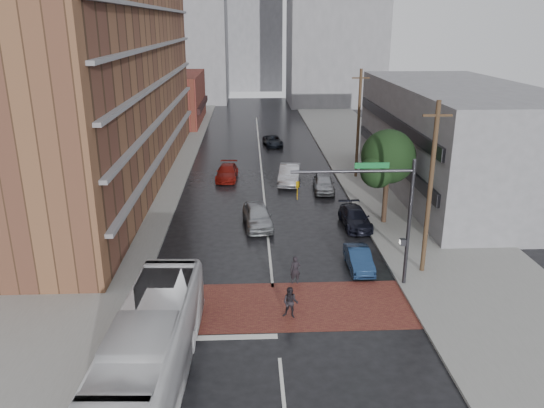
{
  "coord_description": "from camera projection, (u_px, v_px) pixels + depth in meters",
  "views": [
    {
      "loc": [
        -1.2,
        -23.6,
        13.85
      ],
      "look_at": [
        0.14,
        6.53,
        3.5
      ],
      "focal_mm": 35.0,
      "sensor_mm": 36.0,
      "label": 1
    }
  ],
  "objects": [
    {
      "name": "car_travel_c",
      "position": [
        227.0,
        172.0,
        49.21
      ],
      "size": [
        2.13,
        4.7,
        1.34
      ],
      "primitive_type": "imported",
      "rotation": [
        0.0,
        0.0,
        -0.06
      ],
      "color": "maroon",
      "rests_on": "ground"
    },
    {
      "name": "pedestrian_a",
      "position": [
        295.0,
        270.0,
        29.47
      ],
      "size": [
        0.59,
        0.39,
        1.61
      ],
      "primitive_type": "imported",
      "rotation": [
        0.0,
        0.0,
        0.0
      ],
      "color": "black",
      "rests_on": "ground"
    },
    {
      "name": "transit_bus",
      "position": [
        150.0,
        350.0,
        20.82
      ],
      "size": [
        3.28,
        11.9,
        3.29
      ],
      "primitive_type": "imported",
      "rotation": [
        0.0,
        0.0,
        -0.04
      ],
      "color": "silver",
      "rests_on": "ground"
    },
    {
      "name": "utility_pole_near",
      "position": [
        430.0,
        189.0,
        29.33
      ],
      "size": [
        1.6,
        0.26,
        10.0
      ],
      "color": "#473321",
      "rests_on": "ground"
    },
    {
      "name": "pedestrian_b",
      "position": [
        290.0,
        303.0,
        26.02
      ],
      "size": [
        0.94,
        0.82,
        1.63
      ],
      "primitive_type": "imported",
      "rotation": [
        0.0,
        0.0,
        -0.3
      ],
      "color": "black",
      "rests_on": "ground"
    },
    {
      "name": "apartment_block",
      "position": [
        95.0,
        21.0,
        44.39
      ],
      "size": [
        10.0,
        44.0,
        28.0
      ],
      "primitive_type": "cube",
      "color": "brown",
      "rests_on": "ground"
    },
    {
      "name": "car_travel_a",
      "position": [
        257.0,
        216.0,
        37.68
      ],
      "size": [
        2.39,
        4.93,
        1.62
      ],
      "primitive_type": "imported",
      "rotation": [
        0.0,
        0.0,
        0.1
      ],
      "color": "#9DA0A4",
      "rests_on": "ground"
    },
    {
      "name": "sidewalk_west",
      "position": [
        140.0,
        177.0,
        49.96
      ],
      "size": [
        9.0,
        90.0,
        0.15
      ],
      "primitive_type": "cube",
      "color": "gray",
      "rests_on": "ground"
    },
    {
      "name": "car_parked_mid",
      "position": [
        355.0,
        218.0,
        37.82
      ],
      "size": [
        2.0,
        4.59,
        1.31
      ],
      "primitive_type": "imported",
      "rotation": [
        0.0,
        0.0,
        0.03
      ],
      "color": "black",
      "rests_on": "ground"
    },
    {
      "name": "building_east",
      "position": [
        457.0,
        139.0,
        44.98
      ],
      "size": [
        11.0,
        26.0,
        9.0
      ],
      "primitive_type": "cube",
      "color": "gray",
      "rests_on": "ground"
    },
    {
      "name": "crosswalk",
      "position": [
        275.0,
        306.0,
        27.31
      ],
      "size": [
        14.0,
        5.0,
        0.02
      ],
      "primitive_type": "cube",
      "color": "brown",
      "rests_on": "ground"
    },
    {
      "name": "ground",
      "position": [
        275.0,
        311.0,
        26.85
      ],
      "size": [
        160.0,
        160.0,
        0.0
      ],
      "primitive_type": "plane",
      "color": "black",
      "rests_on": "ground"
    },
    {
      "name": "utility_pole_far",
      "position": [
        358.0,
        124.0,
        48.22
      ],
      "size": [
        1.6,
        0.26,
        10.0
      ],
      "color": "#473321",
      "rests_on": "ground"
    },
    {
      "name": "distant_tower_center",
      "position": [
        253.0,
        32.0,
        112.72
      ],
      "size": [
        12.0,
        10.0,
        24.0
      ],
      "primitive_type": "cube",
      "color": "gray",
      "rests_on": "ground"
    },
    {
      "name": "suv_travel",
      "position": [
        273.0,
        141.0,
        62.63
      ],
      "size": [
        2.48,
        4.48,
        1.19
      ],
      "primitive_type": "imported",
      "rotation": [
        0.0,
        0.0,
        0.12
      ],
      "color": "black",
      "rests_on": "ground"
    },
    {
      "name": "sidewalk_east",
      "position": [
        381.0,
        174.0,
        50.93
      ],
      "size": [
        9.0,
        90.0,
        0.15
      ],
      "primitive_type": "cube",
      "color": "gray",
      "rests_on": "ground"
    },
    {
      "name": "street_tree",
      "position": [
        388.0,
        160.0,
        37.04
      ],
      "size": [
        4.2,
        4.1,
        6.9
      ],
      "color": "#332319",
      "rests_on": "ground"
    },
    {
      "name": "distant_tower_west",
      "position": [
        175.0,
        10.0,
        94.77
      ],
      "size": [
        18.0,
        16.0,
        32.0
      ],
      "primitive_type": "cube",
      "color": "gray",
      "rests_on": "ground"
    },
    {
      "name": "signal_mast",
      "position": [
        383.0,
        205.0,
        27.92
      ],
      "size": [
        6.5,
        0.3,
        7.2
      ],
      "color": "#2D2D33",
      "rests_on": "ground"
    },
    {
      "name": "storefront_west",
      "position": [
        173.0,
        98.0,
        76.23
      ],
      "size": [
        8.0,
        16.0,
        7.0
      ],
      "primitive_type": "cube",
      "color": "maroon",
      "rests_on": "ground"
    },
    {
      "name": "car_parked_far",
      "position": [
        324.0,
        183.0,
        45.72
      ],
      "size": [
        2.02,
        4.44,
        1.48
      ],
      "primitive_type": "imported",
      "rotation": [
        0.0,
        0.0,
        -0.06
      ],
      "color": "#929499",
      "rests_on": "ground"
    },
    {
      "name": "car_travel_b",
      "position": [
        290.0,
        174.0,
        47.89
      ],
      "size": [
        2.5,
        5.35,
        1.7
      ],
      "primitive_type": "imported",
      "rotation": [
        0.0,
        0.0,
        -0.14
      ],
      "color": "#B9BAC1",
      "rests_on": "ground"
    },
    {
      "name": "car_parked_near",
      "position": [
        359.0,
        259.0,
        31.3
      ],
      "size": [
        1.3,
        3.72,
        1.23
      ],
      "primitive_type": "imported",
      "rotation": [
        0.0,
        0.0,
        0.0
      ],
      "color": "#152A4B",
      "rests_on": "ground"
    }
  ]
}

